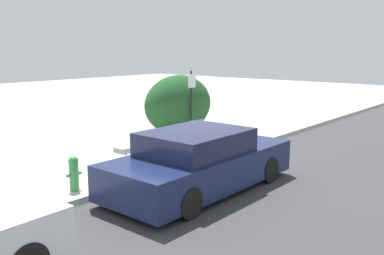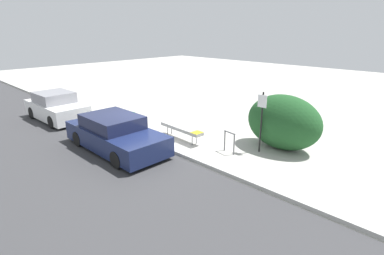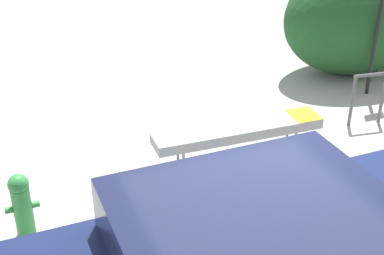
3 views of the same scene
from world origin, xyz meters
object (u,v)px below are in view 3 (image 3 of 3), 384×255
object	(u,v)px
bench	(239,131)
bike_rack	(368,93)
fire_hydrant	(22,204)
sign_post	(380,14)

from	to	relation	value
bench	bike_rack	size ratio (longest dim) A/B	2.77
bike_rack	fire_hydrant	xyz separation A→B (m)	(-5.08, -0.73, -0.09)
fire_hydrant	bike_rack	bearing A→B (deg)	8.22
sign_post	fire_hydrant	distance (m)	6.13
sign_post	bike_rack	bearing A→B (deg)	-130.93
sign_post	fire_hydrant	world-z (taller)	sign_post
bench	bike_rack	world-z (taller)	bike_rack
sign_post	bench	bearing A→B (deg)	-159.06
bike_rack	sign_post	world-z (taller)	sign_post
bike_rack	bench	bearing A→B (deg)	-172.72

